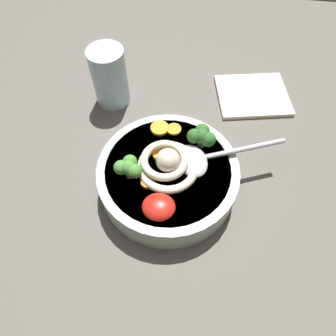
# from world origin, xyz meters

# --- Properties ---
(table_slab) EXTENTS (1.20, 1.20, 0.03)m
(table_slab) POSITION_xyz_m (0.00, 0.00, 0.01)
(table_slab) COLOR #5B5651
(table_slab) RESTS_ON ground
(soup_bowl) EXTENTS (0.22, 0.22, 0.05)m
(soup_bowl) POSITION_xyz_m (-0.03, 0.01, 0.06)
(soup_bowl) COLOR #9EB2A3
(soup_bowl) RESTS_ON table_slab
(noodle_pile) EXTENTS (0.10, 0.10, 0.04)m
(noodle_pile) POSITION_xyz_m (-0.03, 0.01, 0.09)
(noodle_pile) COLOR beige
(noodle_pile) RESTS_ON soup_bowl
(soup_spoon) EXTENTS (0.17, 0.10, 0.02)m
(soup_spoon) POSITION_xyz_m (-0.08, -0.01, 0.09)
(soup_spoon) COLOR #B7B7BC
(soup_spoon) RESTS_ON soup_bowl
(chili_sauce_dollop) EXTENTS (0.05, 0.04, 0.02)m
(chili_sauce_dollop) POSITION_xyz_m (-0.03, 0.08, 0.09)
(chili_sauce_dollop) COLOR red
(chili_sauce_dollop) RESTS_ON soup_bowl
(broccoli_floret_beside_noodles) EXTENTS (0.04, 0.04, 0.04)m
(broccoli_floret_beside_noodles) POSITION_xyz_m (-0.08, -0.04, 0.10)
(broccoli_floret_beside_noodles) COLOR #7A9E60
(broccoli_floret_beside_noodles) RESTS_ON soup_bowl
(broccoli_floret_front) EXTENTS (0.04, 0.04, 0.03)m
(broccoli_floret_front) POSITION_xyz_m (0.02, 0.03, 0.10)
(broccoli_floret_front) COLOR #7A9E60
(broccoli_floret_front) RESTS_ON soup_bowl
(carrot_slice_beside_chili) EXTENTS (0.03, 0.03, 0.01)m
(carrot_slice_beside_chili) POSITION_xyz_m (-0.01, -0.06, 0.08)
(carrot_slice_beside_chili) COLOR orange
(carrot_slice_beside_chili) RESTS_ON soup_bowl
(carrot_slice_extra_a) EXTENTS (0.03, 0.03, 0.01)m
(carrot_slice_extra_a) POSITION_xyz_m (-0.02, -0.01, 0.09)
(carrot_slice_extra_a) COLOR orange
(carrot_slice_extra_a) RESTS_ON soup_bowl
(carrot_slice_right) EXTENTS (0.02, 0.02, 0.01)m
(carrot_slice_right) POSITION_xyz_m (-0.01, 0.04, 0.09)
(carrot_slice_right) COLOR orange
(carrot_slice_right) RESTS_ON soup_bowl
(carrot_slice_center) EXTENTS (0.02, 0.02, 0.00)m
(carrot_slice_center) POSITION_xyz_m (-0.03, -0.06, 0.08)
(carrot_slice_center) COLOR orange
(carrot_slice_center) RESTS_ON soup_bowl
(drinking_glass) EXTENTS (0.07, 0.07, 0.11)m
(drinking_glass) POSITION_xyz_m (0.10, -0.17, 0.08)
(drinking_glass) COLOR silver
(drinking_glass) RESTS_ON table_slab
(folded_napkin) EXTENTS (0.16, 0.14, 0.01)m
(folded_napkin) POSITION_xyz_m (-0.17, -0.21, 0.03)
(folded_napkin) COLOR beige
(folded_napkin) RESTS_ON table_slab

